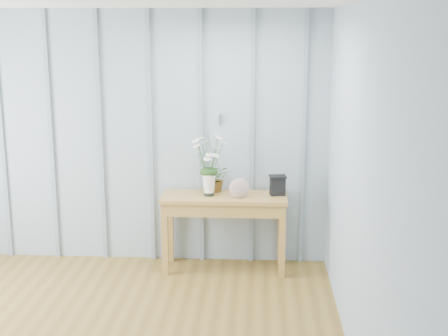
# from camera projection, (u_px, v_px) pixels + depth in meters

# --- Properties ---
(room_shell) EXTENTS (4.00, 4.50, 2.50)m
(room_shell) POSITION_uv_depth(u_px,v_px,m) (85.00, 73.00, 4.70)
(room_shell) COLOR #95A8B6
(room_shell) RESTS_ON ground
(sideboard) EXTENTS (1.20, 0.45, 0.75)m
(sideboard) POSITION_uv_depth(u_px,v_px,m) (224.00, 207.00, 6.00)
(sideboard) COLOR olive
(sideboard) RESTS_ON ground
(daisy_vase) EXTENTS (0.42, 0.32, 0.60)m
(daisy_vase) POSITION_uv_depth(u_px,v_px,m) (209.00, 157.00, 5.88)
(daisy_vase) COLOR black
(daisy_vase) RESTS_ON sideboard
(spider_plant) EXTENTS (0.26, 0.23, 0.26)m
(spider_plant) POSITION_uv_depth(u_px,v_px,m) (217.00, 179.00, 6.09)
(spider_plant) COLOR #183B14
(spider_plant) RESTS_ON sideboard
(felt_disc_vessel) EXTENTS (0.20, 0.09, 0.19)m
(felt_disc_vessel) POSITION_uv_depth(u_px,v_px,m) (239.00, 188.00, 5.85)
(felt_disc_vessel) COLOR #90495C
(felt_disc_vessel) RESTS_ON sideboard
(carved_box) EXTENTS (0.17, 0.14, 0.19)m
(carved_box) POSITION_uv_depth(u_px,v_px,m) (278.00, 185.00, 5.96)
(carved_box) COLOR black
(carved_box) RESTS_ON sideboard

